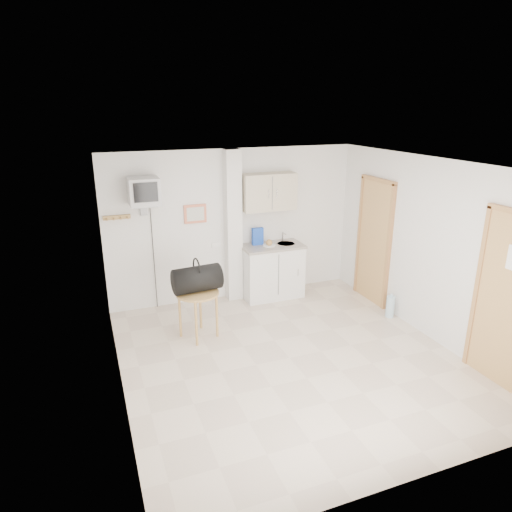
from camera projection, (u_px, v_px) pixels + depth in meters
name	position (u px, v px, depth m)	size (l,w,h in m)	color
ground	(289.00, 358.00, 5.96)	(4.50, 4.50, 0.00)	beige
room_envelope	(307.00, 242.00, 5.64)	(4.24, 4.54, 2.55)	white
kitchenette	(271.00, 251.00, 7.68)	(1.03, 0.58, 2.10)	white
crt_television	(144.00, 192.00, 6.65)	(0.44, 0.45, 2.15)	slate
round_table	(198.00, 298.00, 6.34)	(0.60, 0.60, 0.68)	#B18A49
duffel_bag	(197.00, 279.00, 6.28)	(0.69, 0.43, 0.49)	black
water_bottle	(390.00, 306.00, 7.08)	(0.13, 0.13, 0.38)	#ACD0E2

